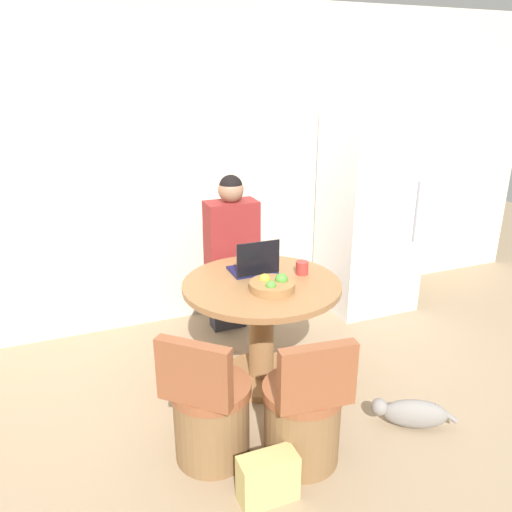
{
  "coord_description": "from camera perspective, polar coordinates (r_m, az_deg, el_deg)",
  "views": [
    {
      "loc": [
        -1.08,
        -2.47,
        2.04
      ],
      "look_at": [
        0.09,
        0.43,
        0.9
      ],
      "focal_mm": 35.0,
      "sensor_mm": 36.0,
      "label": 1
    }
  ],
  "objects": [
    {
      "name": "laptop",
      "position": [
        3.42,
        -0.2,
        -1.12
      ],
      "size": [
        0.31,
        0.23,
        0.25
      ],
      "rotation": [
        0.0,
        0.0,
        3.14
      ],
      "color": "#141947",
      "rests_on": "dining_table"
    },
    {
      "name": "fruit_bowl",
      "position": [
        3.17,
        1.9,
        -3.34
      ],
      "size": [
        0.29,
        0.29,
        0.1
      ],
      "color": "olive",
      "rests_on": "dining_table"
    },
    {
      "name": "person_seated",
      "position": [
        3.97,
        -2.98,
        0.73
      ],
      "size": [
        0.4,
        0.37,
        1.33
      ],
      "rotation": [
        0.0,
        0.0,
        3.14
      ],
      "color": "#2D2D38",
      "rests_on": "ground_plane"
    },
    {
      "name": "cat",
      "position": [
        3.32,
        17.39,
        -16.76
      ],
      "size": [
        0.48,
        0.31,
        0.19
      ],
      "rotation": [
        0.0,
        0.0,
        2.65
      ],
      "color": "gray",
      "rests_on": "ground_plane"
    },
    {
      "name": "refrigerator",
      "position": [
        4.57,
        12.88,
        4.66
      ],
      "size": [
        0.75,
        0.68,
        1.73
      ],
      "color": "white",
      "rests_on": "ground_plane"
    },
    {
      "name": "handbag",
      "position": [
        2.74,
        1.37,
        -24.04
      ],
      "size": [
        0.3,
        0.14,
        0.26
      ],
      "color": "tan",
      "rests_on": "ground_plane"
    },
    {
      "name": "coffee_cup",
      "position": [
        3.42,
        5.29,
        -1.35
      ],
      "size": [
        0.09,
        0.09,
        0.09
      ],
      "color": "#B2332D",
      "rests_on": "dining_table"
    },
    {
      "name": "chair_near_left_corner",
      "position": [
        2.88,
        -5.26,
        -17.64
      ],
      "size": [
        0.51,
        0.51,
        0.81
      ],
      "rotation": [
        0.0,
        0.0,
        2.39
      ],
      "color": "brown",
      "rests_on": "ground_plane"
    },
    {
      "name": "dining_table",
      "position": [
        3.4,
        0.64,
        -6.85
      ],
      "size": [
        1.05,
        1.05,
        0.75
      ],
      "color": "olive",
      "rests_on": "ground_plane"
    },
    {
      "name": "wall_back",
      "position": [
        4.19,
        -6.87,
        9.78
      ],
      "size": [
        7.0,
        0.06,
        2.6
      ],
      "color": "beige",
      "rests_on": "ground_plane"
    },
    {
      "name": "chair_near_camera",
      "position": [
        2.87,
        5.43,
        -17.92
      ],
      "size": [
        0.44,
        0.45,
        0.81
      ],
      "rotation": [
        0.0,
        0.0,
        3.03
      ],
      "color": "brown",
      "rests_on": "ground_plane"
    },
    {
      "name": "ground_plane",
      "position": [
        3.38,
        1.29,
        -17.06
      ],
      "size": [
        12.0,
        12.0,
        0.0
      ],
      "primitive_type": "plane",
      "color": "#9E8466"
    }
  ]
}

